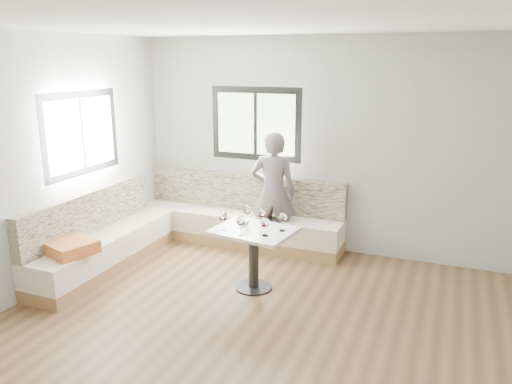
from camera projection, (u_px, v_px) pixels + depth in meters
room at (239, 188)px, 4.37m from camera, size 5.01×5.01×2.81m
banquette at (182, 229)px, 6.57m from camera, size 2.90×2.80×0.95m
table at (254, 244)px, 5.51m from camera, size 0.94×0.78×0.70m
person at (273, 192)px, 6.54m from camera, size 0.66×0.50×1.62m
olive_ramekin at (243, 222)px, 5.63m from camera, size 0.11×0.11×0.04m
wine_glass_a at (223, 217)px, 5.42m from camera, size 0.09×0.09×0.21m
wine_glass_b at (241, 221)px, 5.27m from camera, size 0.09×0.09×0.21m
wine_glass_c at (265, 223)px, 5.22m from camera, size 0.09×0.09×0.21m
wine_glass_d at (262, 214)px, 5.53m from camera, size 0.09×0.09×0.21m
wine_glass_e at (283, 218)px, 5.38m from camera, size 0.09×0.09×0.21m
wine_glass_f at (247, 210)px, 5.65m from camera, size 0.09×0.09×0.21m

